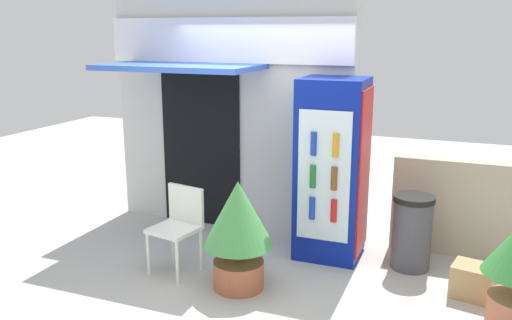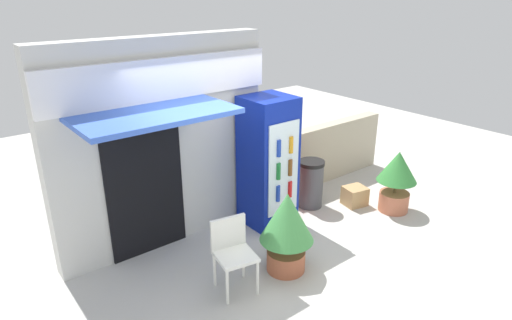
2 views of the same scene
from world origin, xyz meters
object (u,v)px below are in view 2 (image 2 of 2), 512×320
drink_cooler (269,162)px  cardboard_box (355,196)px  plastic_chair (232,249)px  potted_plant_near_shop (287,225)px  trash_bin (311,183)px  potted_plant_curbside (397,176)px

drink_cooler → cardboard_box: 1.75m
plastic_chair → cardboard_box: plastic_chair is taller
plastic_chair → drink_cooler: bearing=35.3°
potted_plant_near_shop → cardboard_box: bearing=16.6°
drink_cooler → trash_bin: bearing=-2.5°
potted_plant_near_shop → cardboard_box: potted_plant_near_shop is taller
plastic_chair → potted_plant_near_shop: bearing=-11.4°
drink_cooler → potted_plant_near_shop: size_ratio=1.82×
potted_plant_near_shop → trash_bin: bearing=35.4°
drink_cooler → trash_bin: drink_cooler is taller
drink_cooler → cardboard_box: size_ratio=5.55×
trash_bin → cardboard_box: bearing=-36.0°
trash_bin → plastic_chair: bearing=-157.5°
drink_cooler → plastic_chair: 1.72m
cardboard_box → drink_cooler: bearing=162.1°
potted_plant_near_shop → potted_plant_curbside: potted_plant_near_shop is taller
plastic_chair → trash_bin: size_ratio=1.11×
plastic_chair → potted_plant_near_shop: 0.74m
potted_plant_near_shop → trash_bin: size_ratio=1.36×
drink_cooler → cardboard_box: (1.47, -0.47, -0.82)m
drink_cooler → potted_plant_curbside: (1.80, -0.99, -0.37)m
plastic_chair → cardboard_box: bearing=9.7°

